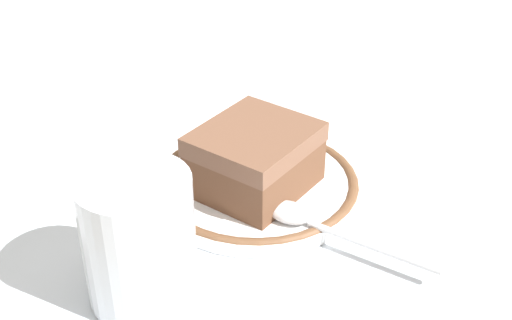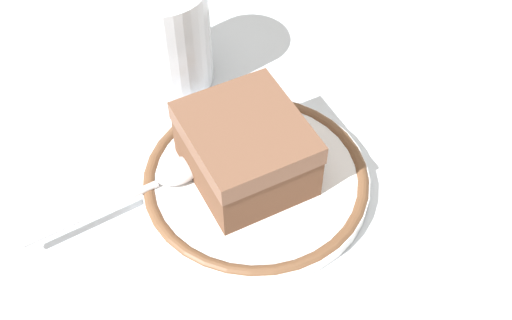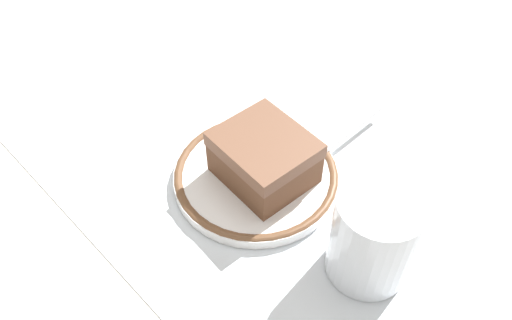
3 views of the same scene
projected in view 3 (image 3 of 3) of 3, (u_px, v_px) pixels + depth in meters
The scene contains 7 objects.
ground_plane at pixel (246, 163), 0.57m from camera, with size 2.40×2.40×0.00m, color #B7B2A8.
placemat at pixel (246, 163), 0.57m from camera, with size 0.55×0.35×0.00m, color silver.
plate at pixel (256, 176), 0.54m from camera, with size 0.17×0.17×0.01m.
cake_slice at pixel (264, 158), 0.52m from camera, with size 0.10×0.09×0.05m.
spoon at pixel (320, 153), 0.55m from camera, with size 0.02×0.14×0.01m.
cup at pixel (372, 240), 0.45m from camera, with size 0.07×0.07×0.09m.
napkin at pixel (186, 95), 0.64m from camera, with size 0.12×0.10×0.00m, color white.
Camera 3 is at (-0.28, 0.26, 0.42)m, focal length 36.61 mm.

